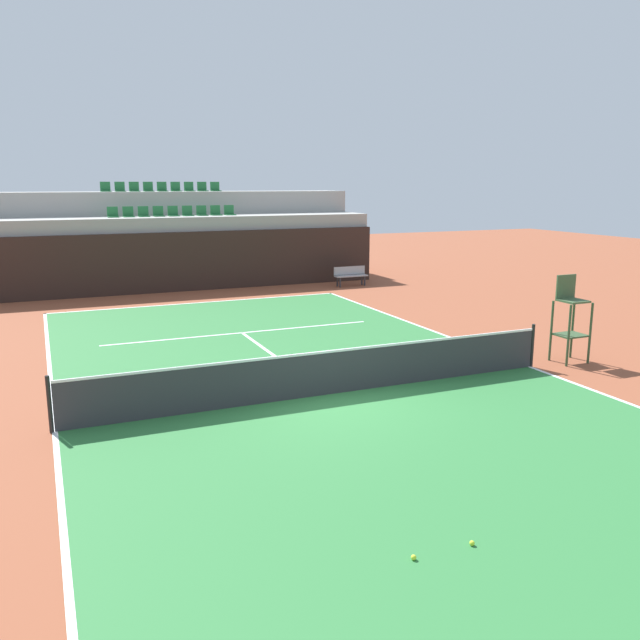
{
  "coord_description": "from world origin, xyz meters",
  "views": [
    {
      "loc": [
        -5.44,
        -12.2,
        4.45
      ],
      "look_at": [
        0.68,
        2.0,
        1.2
      ],
      "focal_mm": 36.6,
      "sensor_mm": 36.0,
      "label": 1
    }
  ],
  "objects_px": {
    "umpire_chair": "(570,316)",
    "tennis_ball_1": "(472,543)",
    "tennis_net": "(328,372)",
    "tennis_ball_0": "(414,557)",
    "player_bench": "(350,274)"
  },
  "relations": [
    {
      "from": "tennis_net",
      "to": "tennis_ball_1",
      "type": "xyz_separation_m",
      "value": [
        -0.77,
        -6.16,
        -0.47
      ]
    },
    {
      "from": "umpire_chair",
      "to": "tennis_ball_1",
      "type": "bearing_deg",
      "value": -140.2
    },
    {
      "from": "player_bench",
      "to": "tennis_ball_1",
      "type": "relative_size",
      "value": 22.73
    },
    {
      "from": "tennis_ball_1",
      "to": "umpire_chair",
      "type": "bearing_deg",
      "value": 39.8
    },
    {
      "from": "umpire_chair",
      "to": "tennis_ball_1",
      "type": "xyz_separation_m",
      "value": [
        -7.47,
        -6.22,
        -1.14
      ]
    },
    {
      "from": "tennis_net",
      "to": "tennis_ball_0",
      "type": "height_order",
      "value": "tennis_net"
    },
    {
      "from": "tennis_net",
      "to": "player_bench",
      "type": "height_order",
      "value": "tennis_net"
    },
    {
      "from": "player_bench",
      "to": "tennis_ball_1",
      "type": "height_order",
      "value": "player_bench"
    },
    {
      "from": "tennis_net",
      "to": "tennis_ball_1",
      "type": "height_order",
      "value": "tennis_net"
    },
    {
      "from": "umpire_chair",
      "to": "tennis_ball_0",
      "type": "relative_size",
      "value": 33.33
    },
    {
      "from": "umpire_chair",
      "to": "tennis_ball_1",
      "type": "distance_m",
      "value": 9.79
    },
    {
      "from": "tennis_ball_0",
      "to": "player_bench",
      "type": "bearing_deg",
      "value": 66.12
    },
    {
      "from": "tennis_net",
      "to": "player_bench",
      "type": "distance_m",
      "value": 15.25
    },
    {
      "from": "tennis_net",
      "to": "tennis_ball_1",
      "type": "relative_size",
      "value": 167.88
    },
    {
      "from": "player_bench",
      "to": "tennis_ball_1",
      "type": "distance_m",
      "value": 21.19
    }
  ]
}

